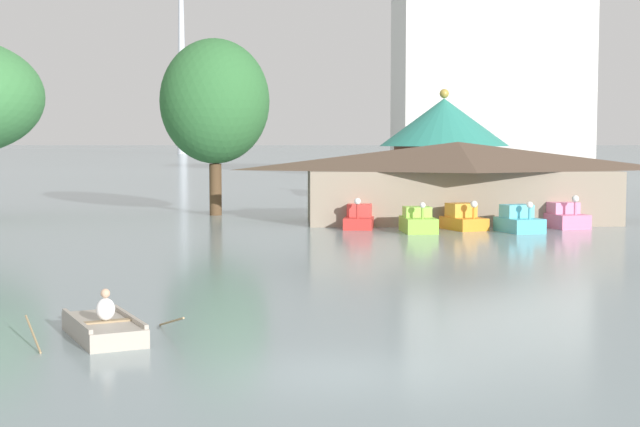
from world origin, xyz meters
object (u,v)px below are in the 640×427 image
Objects in this scene: pedal_boat_orange at (463,219)px; pedal_boat_cyan at (519,221)px; boathouse at (458,180)px; green_roof_pavilion at (444,144)px; pedal_boat_pink at (565,218)px; shoreline_tree_mid at (215,102)px; rowboat_with_rower at (104,328)px; background_building_block at (487,80)px; pedal_boat_lime at (418,222)px; pedal_boat_red at (359,219)px.

pedal_boat_orange is 1.03× the size of pedal_boat_cyan.
boathouse is 1.89× the size of green_roof_pavilion.
pedal_boat_pink is at bearing 77.25° from pedal_boat_orange.
rowboat_with_rower is at bearing -89.62° from shoreline_tree_mid.
background_building_block is at bearing -41.05° from rowboat_with_rower.
pedal_boat_lime is 0.95× the size of pedal_boat_orange.
rowboat_with_rower is at bearing -48.60° from pedal_boat_cyan.
green_roof_pavilion reaches higher than rowboat_with_rower.
rowboat_with_rower is at bearing -26.37° from pedal_boat_lime.
green_roof_pavilion is 0.89× the size of shoreline_tree_mid.
boathouse is (-2.02, 6.26, 1.85)m from pedal_boat_cyan.
background_building_block is (15.70, 67.09, 9.99)m from boathouse.
boathouse is (-5.04, 4.10, 1.85)m from pedal_boat_pink.
pedal_boat_pink reaches higher than pedal_boat_cyan.
pedal_boat_cyan is 0.29× the size of green_roof_pavilion.
pedal_boat_pink is at bearing -58.92° from rowboat_with_rower.
pedal_boat_lime is at bearing -87.84° from pedal_boat_pink.
boathouse is 1.69× the size of shoreline_tree_mid.
pedal_boat_cyan is 0.11× the size of background_building_block.
pedal_boat_orange is at bearing -95.39° from pedal_boat_pink.
boathouse is at bearing -48.13° from rowboat_with_rower.
pedal_boat_red reaches higher than rowboat_with_rower.
rowboat_with_rower is at bearing -46.92° from pedal_boat_pink.
pedal_boat_cyan is at bearing 40.32° from pedal_boat_orange.
pedal_boat_cyan is at bearing -72.12° from boathouse.
background_building_block is (13.73, 50.01, 7.99)m from green_roof_pavilion.
background_building_block reaches higher than pedal_boat_red.
pedal_boat_red reaches higher than pedal_boat_orange.
background_building_block reaches higher than shoreline_tree_mid.
boathouse is at bearing -141.43° from pedal_boat_pink.
pedal_boat_lime is at bearing -47.43° from rowboat_with_rower.
boathouse reaches higher than pedal_boat_cyan.
pedal_boat_pink is 22.32m from shoreline_tree_mid.
rowboat_with_rower is 1.48× the size of pedal_boat_red.
pedal_boat_lime is at bearing -116.62° from boathouse.
shoreline_tree_mid is (-19.27, 9.22, 6.48)m from pedal_boat_pink.
pedal_boat_red is 0.93× the size of pedal_boat_lime.
background_building_block is (29.93, 61.97, 5.36)m from shoreline_tree_mid.
shoreline_tree_mid is (-16.20, -11.95, 2.63)m from green_roof_pavilion.
pedal_boat_cyan is at bearing -89.89° from green_roof_pavilion.
pedal_boat_orange is at bearing -50.86° from rowboat_with_rower.
pedal_boat_cyan is 0.26× the size of shoreline_tree_mid.
pedal_boat_red is at bearing -40.54° from rowboat_with_rower.
shoreline_tree_mid is at bearing -115.78° from background_building_block.
pedal_boat_pink is (19.02, 27.58, 0.31)m from rowboat_with_rower.
rowboat_with_rower is 1.38× the size of pedal_boat_lime.
shoreline_tree_mid is at bearing -143.58° from green_roof_pavilion.
boathouse is (13.98, 31.68, 2.15)m from rowboat_with_rower.
boathouse is at bearing 133.19° from pedal_boat_red.
pedal_boat_cyan is 23.66m from green_roof_pavilion.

